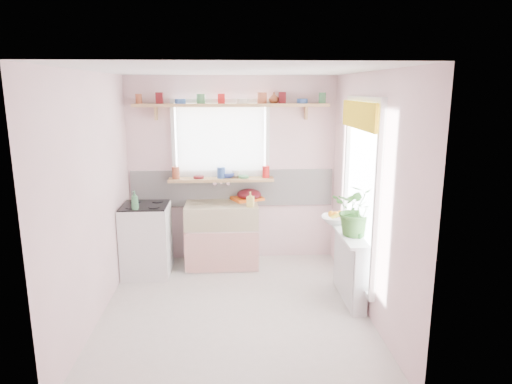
{
  "coord_description": "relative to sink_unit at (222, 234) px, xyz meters",
  "views": [
    {
      "loc": [
        -0.03,
        -4.52,
        2.33
      ],
      "look_at": [
        0.26,
        0.55,
        1.17
      ],
      "focal_mm": 32.0,
      "sensor_mm": 36.0,
      "label": 1
    }
  ],
  "objects": [
    {
      "name": "shelf_crockery",
      "position": [
        0.13,
        0.18,
        1.76
      ],
      "size": [
        2.47,
        0.11,
        0.12
      ],
      "color": "#A55133",
      "rests_on": "pine_shelf"
    },
    {
      "name": "windowsill",
      "position": [
        -0.0,
        0.19,
        0.71
      ],
      "size": [
        1.4,
        0.22,
        0.04
      ],
      "primitive_type": "cube",
      "color": "tan",
      "rests_on": "room"
    },
    {
      "name": "sill_cup",
      "position": [
        0.2,
        0.25,
        0.77
      ],
      "size": [
        0.13,
        0.13,
        0.09
      ],
      "primitive_type": "imported",
      "rotation": [
        0.0,
        0.0,
        0.16
      ],
      "color": "beige",
      "rests_on": "windowsill"
    },
    {
      "name": "soap_bottle_sink",
      "position": [
        0.38,
        -0.15,
        0.51
      ],
      "size": [
        0.11,
        0.11,
        0.19
      ],
      "primitive_type": "imported",
      "rotation": [
        0.0,
        0.0,
        -0.29
      ],
      "color": "#EFD96A",
      "rests_on": "sink_unit"
    },
    {
      "name": "cooker_bottle",
      "position": [
        -1.02,
        -0.46,
        0.6
      ],
      "size": [
        0.11,
        0.11,
        0.23
      ],
      "primitive_type": "imported",
      "rotation": [
        0.0,
        0.0,
        -0.26
      ],
      "color": "#418252",
      "rests_on": "cooker"
    },
    {
      "name": "pine_shelf",
      "position": [
        0.15,
        0.18,
        1.69
      ],
      "size": [
        2.52,
        0.24,
        0.04
      ],
      "primitive_type": "cube",
      "color": "tan",
      "rests_on": "room"
    },
    {
      "name": "colander",
      "position": [
        0.38,
        0.21,
        0.49
      ],
      "size": [
        0.37,
        0.37,
        0.15
      ],
      "primitive_type": "ellipsoid",
      "rotation": [
        0.0,
        0.0,
        -0.14
      ],
      "color": "#590F17",
      "rests_on": "sink_unit"
    },
    {
      "name": "room",
      "position": [
        0.81,
        -0.43,
        0.94
      ],
      "size": [
        3.2,
        3.2,
        3.2
      ],
      "color": "silver",
      "rests_on": "ground"
    },
    {
      "name": "shelf_vase",
      "position": [
        0.7,
        0.24,
        1.78
      ],
      "size": [
        0.15,
        0.15,
        0.14
      ],
      "primitive_type": "imported",
      "rotation": [
        0.0,
        0.0,
        -0.12
      ],
      "color": "brown",
      "rests_on": "pine_shelf"
    },
    {
      "name": "radiator_ledge",
      "position": [
        1.45,
        -1.09,
        -0.03
      ],
      "size": [
        0.22,
        0.95,
        0.78
      ],
      "color": "white",
      "rests_on": "ground"
    },
    {
      "name": "sink_unit",
      "position": [
        0.0,
        0.0,
        0.0
      ],
      "size": [
        0.95,
        0.65,
        1.11
      ],
      "color": "white",
      "rests_on": "ground"
    },
    {
      "name": "dish_tray",
      "position": [
        0.35,
        0.21,
        0.44
      ],
      "size": [
        0.47,
        0.42,
        0.04
      ],
      "primitive_type": "cube",
      "rotation": [
        0.0,
        0.0,
        0.42
      ],
      "color": "orange",
      "rests_on": "sink_unit"
    },
    {
      "name": "sill_crockery",
      "position": [
        -0.0,
        0.19,
        0.78
      ],
      "size": [
        1.35,
        0.11,
        0.12
      ],
      "color": "#A55133",
      "rests_on": "windowsill"
    },
    {
      "name": "sill_bowl",
      "position": [
        0.08,
        0.25,
        0.76
      ],
      "size": [
        0.28,
        0.28,
        0.07
      ],
      "primitive_type": "imported",
      "rotation": [
        0.0,
        0.0,
        0.38
      ],
      "color": "#3449AA",
      "rests_on": "windowsill"
    },
    {
      "name": "jade_plant",
      "position": [
        1.48,
        -1.17,
        0.63
      ],
      "size": [
        0.66,
        0.62,
        0.58
      ],
      "primitive_type": "imported",
      "rotation": [
        0.0,
        0.0,
        -0.42
      ],
      "color": "#3D712D",
      "rests_on": "radiator_ledge"
    },
    {
      "name": "herb_pot",
      "position": [
        1.48,
        -1.27,
        0.44
      ],
      "size": [
        0.11,
        0.08,
        0.19
      ],
      "primitive_type": "imported",
      "rotation": [
        0.0,
        0.0,
        -0.12
      ],
      "color": "#306F2C",
      "rests_on": "radiator_ledge"
    },
    {
      "name": "cooker",
      "position": [
        -0.95,
        -0.24,
        0.03
      ],
      "size": [
        0.58,
        0.58,
        0.93
      ],
      "color": "white",
      "rests_on": "ground"
    },
    {
      "name": "fruit_bowl",
      "position": [
        1.36,
        -0.69,
        0.38
      ],
      "size": [
        0.4,
        0.4,
        0.08
      ],
      "primitive_type": "imported",
      "rotation": [
        0.0,
        0.0,
        -0.21
      ],
      "color": "silver",
      "rests_on": "radiator_ledge"
    },
    {
      "name": "fruit",
      "position": [
        1.37,
        -0.69,
        0.45
      ],
      "size": [
        0.2,
        0.14,
        0.1
      ],
      "color": "orange",
      "rests_on": "fruit_bowl"
    }
  ]
}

